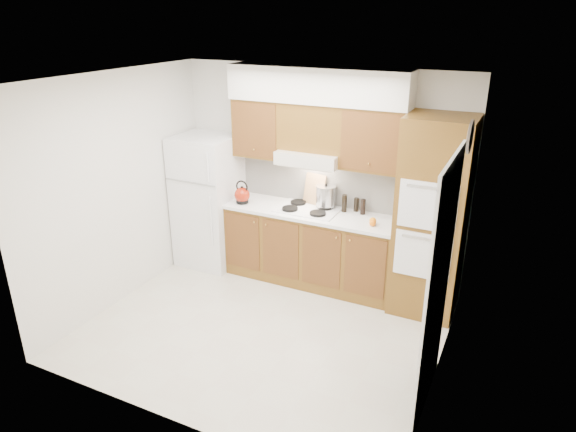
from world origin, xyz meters
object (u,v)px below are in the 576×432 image
object	(u,v)px
fridge	(209,201)
oven_cabinet	(432,218)
kettle	(242,195)
stock_pot	(326,196)

from	to	relation	value
fridge	oven_cabinet	xyz separation A→B (m)	(2.85, 0.03, 0.24)
fridge	oven_cabinet	distance (m)	2.86
fridge	kettle	world-z (taller)	fridge
kettle	stock_pot	bearing A→B (deg)	-7.04
kettle	stock_pot	size ratio (longest dim) A/B	0.79
oven_cabinet	stock_pot	size ratio (longest dim) A/B	9.00
fridge	kettle	xyz separation A→B (m)	(0.55, -0.07, 0.19)
kettle	fridge	bearing A→B (deg)	149.46
oven_cabinet	stock_pot	bearing A→B (deg)	171.99
fridge	stock_pot	distance (m)	1.58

